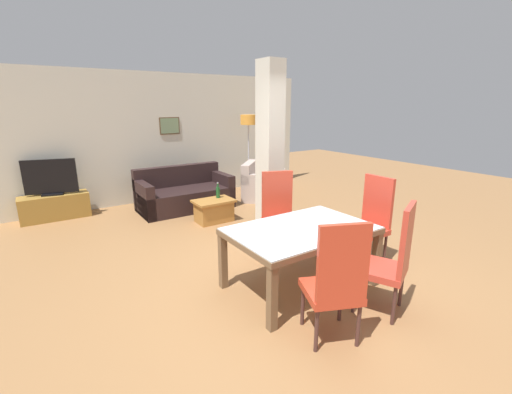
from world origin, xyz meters
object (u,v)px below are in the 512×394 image
sofa (184,195)px  bottle (218,192)px  dining_chair_near_right (392,258)px  tv_stand (55,207)px  coffee_table (214,210)px  armchair (262,186)px  dining_chair_near_left (336,281)px  tv_screen (50,178)px  dining_chair_head_right (371,218)px  floor_lamp (248,127)px  dining_chair_far_right (279,211)px  dining_table (301,239)px

sofa → bottle: 1.03m
dining_chair_near_right → sofa: bearing=69.7°
bottle → dining_chair_near_right: bearing=-89.4°
tv_stand → sofa: bearing=-17.4°
bottle → coffee_table: bearing=-146.6°
armchair → dining_chair_near_left: bearing=17.2°
bottle → tv_screen: size_ratio=0.33×
dining_chair_head_right → tv_stand: 5.51m
dining_chair_near_right → tv_stand: bearing=91.7°
armchair → tv_stand: (-3.95, 0.99, -0.06)m
armchair → floor_lamp: bearing=-140.2°
sofa → armchair: size_ratio=1.46×
sofa → tv_stand: size_ratio=1.60×
tv_screen → floor_lamp: (4.00, -0.36, 0.77)m
dining_chair_head_right → dining_chair_far_right: 1.24m
coffee_table → dining_chair_near_right: bearing=-87.1°
tv_stand → dining_chair_near_right: bearing=-64.2°
dining_chair_far_right → tv_screen: dining_chair_far_right is taller
dining_chair_near_left → dining_chair_head_right: bearing=52.9°
tv_screen → coffee_table: bearing=157.1°
armchair → tv_screen: size_ratio=1.45×
tv_stand → floor_lamp: size_ratio=0.62×
dining_table → coffee_table: 2.63m
coffee_table → tv_stand: bearing=143.2°
armchair → bottle: 1.62m
sofa → tv_screen: 2.39m
dining_chair_near_left → tv_screen: 5.54m
dining_table → dining_chair_head_right: 1.22m
bottle → sofa: bearing=104.9°
dining_chair_near_left → coffee_table: size_ratio=1.64×
dining_chair_near_right → dining_chair_near_left: (-0.79, -0.02, 0.00)m
dining_table → bottle: bearing=82.4°
dining_chair_far_right → dining_chair_near_right: bearing=113.3°
floor_lamp → tv_screen: bearing=174.9°
dining_chair_near_right → floor_lamp: bearing=49.2°
dining_table → dining_chair_far_right: (0.40, 0.92, 0.02)m
armchair → floor_lamp: size_ratio=0.68×
dining_chair_near_right → floor_lamp: floor_lamp is taller
dining_chair_near_right → dining_chair_far_right: bearing=66.0°
dining_table → sofa: (0.10, 3.65, -0.30)m
dining_table → dining_chair_near_right: dining_chair_near_right is taller
dining_chair_head_right → dining_chair_near_right: (-0.82, -0.89, 0.00)m
dining_chair_head_right → sofa: size_ratio=0.64×
dining_chair_far_right → dining_chair_near_left: bearing=89.8°
dining_chair_far_right → sofa: (-0.30, 2.73, -0.31)m
dining_chair_near_right → tv_screen: size_ratio=1.35×
dining_table → bottle: size_ratio=5.65×
dining_chair_near_left → tv_screen: dining_chair_near_left is taller
dining_chair_head_right → armchair: bearing=-10.1°
bottle → floor_lamp: size_ratio=0.16×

